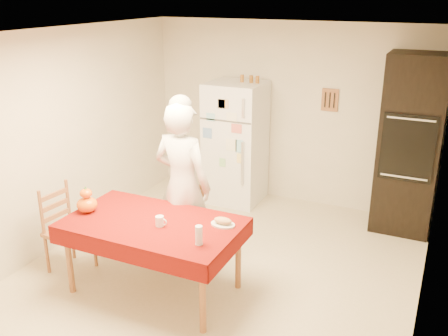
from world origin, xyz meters
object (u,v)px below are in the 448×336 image
Objects in this scene: oven_cabinet at (410,145)px; chair_left at (64,226)px; wine_glass at (199,235)px; coffee_mug at (160,221)px; bread_plate at (223,224)px; dining_table at (153,228)px; pumpkin_lower at (87,205)px; chair_far at (184,216)px; refrigerator at (236,143)px; seated_woman at (183,185)px.

chair_left is at bearing -141.09° from oven_cabinet.
wine_glass is at bearing -89.81° from chair_left.
bread_plate is (0.54, 0.26, -0.04)m from coffee_mug.
dining_table is 8.23× the size of pumpkin_lower.
coffee_mug is (-1.96, -2.57, -0.29)m from oven_cabinet.
dining_table is at bearing -82.53° from chair_far.
chair_far is 4.60× the size of pumpkin_lower.
dining_table is 0.74m from pumpkin_lower.
refrigerator is 2.42m from bread_plate.
refrigerator reaches higher than wine_glass.
seated_woman is at bearing -137.68° from oven_cabinet.
chair_far is 9.50× the size of coffee_mug.
chair_left is 4.60× the size of pumpkin_lower.
refrigerator is 1.86m from seated_woman.
refrigerator is at bearing 107.15° from wine_glass.
dining_table is 7.08× the size of bread_plate.
coffee_mug is at bearing -74.45° from chair_far.
refrigerator is at bearing 97.71° from chair_far.
coffee_mug is (0.17, -0.76, 0.30)m from chair_far.
chair_far is 1.09m from pumpkin_lower.
chair_far is at bearing -48.18° from chair_left.
chair_left is at bearing -171.69° from bread_plate.
dining_table is 0.74m from chair_far.
oven_cabinet is at bearing -133.41° from seated_woman.
seated_woman is at bearing -83.94° from refrigerator.
pumpkin_lower is at bearing -126.95° from chair_far.
pumpkin_lower is (0.38, -0.04, 0.33)m from chair_left.
dining_table is 0.17m from coffee_mug.
oven_cabinet is 1.29× the size of dining_table.
chair_far is at bearing 94.65° from dining_table.
bread_plate is at bearing 18.32° from dining_table.
bread_plate is at bearing -32.30° from chair_far.
pumpkin_lower is (-0.83, -0.03, 0.03)m from coffee_mug.
refrigerator reaches higher than chair_far.
refrigerator is 2.60m from pumpkin_lower.
chair_left is at bearing 179.58° from coffee_mug.
refrigerator is at bearing -79.66° from seated_woman.
chair_far reaches higher than coffee_mug.
chair_left reaches higher than bread_plate.
seated_woman is at bearing 100.67° from coffee_mug.
refrigerator is 17.00× the size of coffee_mug.
dining_table is at bearing 161.32° from wine_glass.
coffee_mug is at bearing 104.94° from seated_woman.
coffee_mug reaches higher than bread_plate.
oven_cabinet reaches higher than chair_far.
oven_cabinet is 9.17× the size of bread_plate.
seated_woman is 7.62× the size of bread_plate.
oven_cabinet is 22.00× the size of coffee_mug.
coffee_mug is at bearing 2.10° from pumpkin_lower.
oven_cabinet reaches higher than pumpkin_lower.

